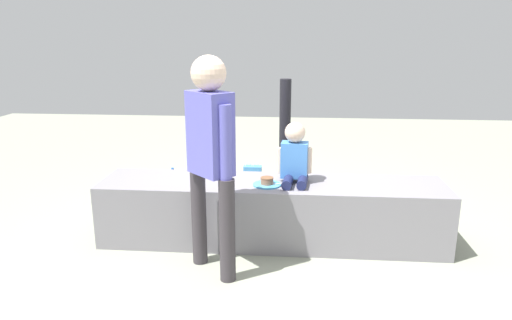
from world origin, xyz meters
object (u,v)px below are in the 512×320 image
(cake_plate, at_px, (267,183))
(gift_bag, at_px, (253,181))
(water_bottle_near_gift, at_px, (173,178))
(adult_standing, at_px, (211,147))
(child_seated, at_px, (295,156))
(party_cup_red, at_px, (189,182))
(handbag_black_leather, at_px, (343,204))
(handbag_brown_canvas, at_px, (167,202))

(cake_plate, bearing_deg, gift_bag, 100.76)
(water_bottle_near_gift, bearing_deg, adult_standing, -67.07)
(child_seated, bearing_deg, party_cup_red, 131.74)
(child_seated, height_order, handbag_black_leather, child_seated)
(child_seated, xyz_separation_m, party_cup_red, (-1.17, 1.31, -0.67))
(water_bottle_near_gift, distance_m, party_cup_red, 0.19)
(adult_standing, xyz_separation_m, handbag_brown_canvas, (-0.61, 0.99, -0.78))
(child_seated, distance_m, adult_standing, 0.82)
(gift_bag, height_order, party_cup_red, gift_bag)
(adult_standing, distance_m, handbag_black_leather, 1.68)
(water_bottle_near_gift, distance_m, handbag_brown_canvas, 0.89)
(gift_bag, height_order, handbag_black_leather, handbag_black_leather)
(adult_standing, xyz_separation_m, party_cup_red, (-0.60, 1.87, -0.87))
(adult_standing, height_order, party_cup_red, adult_standing)
(handbag_black_leather, bearing_deg, cake_plate, -137.14)
(child_seated, height_order, handbag_brown_canvas, child_seated)
(handbag_black_leather, bearing_deg, adult_standing, -133.55)
(adult_standing, distance_m, water_bottle_near_gift, 2.18)
(child_seated, xyz_separation_m, gift_bag, (-0.43, 1.07, -0.55))
(gift_bag, xyz_separation_m, handbag_black_leather, (0.89, -0.54, -0.03))
(water_bottle_near_gift, height_order, party_cup_red, water_bottle_near_gift)
(water_bottle_near_gift, height_order, handbag_black_leather, handbag_black_leather)
(child_seated, xyz_separation_m, handbag_brown_canvas, (-1.18, 0.43, -0.58))
(adult_standing, relative_size, gift_bag, 4.16)
(gift_bag, bearing_deg, adult_standing, -94.68)
(child_seated, height_order, gift_bag, child_seated)
(child_seated, distance_m, party_cup_red, 1.88)
(cake_plate, height_order, water_bottle_near_gift, cake_plate)
(child_seated, xyz_separation_m, cake_plate, (-0.21, -0.10, -0.19))
(handbag_brown_canvas, bearing_deg, cake_plate, -28.91)
(adult_standing, relative_size, handbag_brown_canvas, 4.14)
(child_seated, relative_size, cake_plate, 2.16)
(cake_plate, xyz_separation_m, water_bottle_near_gift, (-1.14, 1.40, -0.43))
(handbag_brown_canvas, bearing_deg, gift_bag, 40.54)
(gift_bag, bearing_deg, handbag_black_leather, -31.26)
(party_cup_red, bearing_deg, child_seated, -48.26)
(party_cup_red, distance_m, handbag_brown_canvas, 0.89)
(water_bottle_near_gift, bearing_deg, party_cup_red, 3.38)
(water_bottle_near_gift, height_order, handbag_brown_canvas, handbag_brown_canvas)
(gift_bag, distance_m, water_bottle_near_gift, 0.95)
(adult_standing, bearing_deg, handbag_black_leather, 46.45)
(handbag_black_leather, bearing_deg, child_seated, -131.31)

